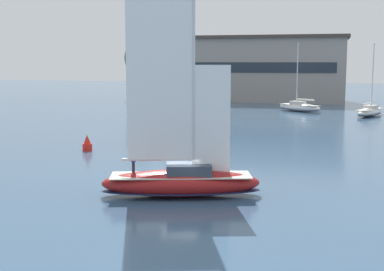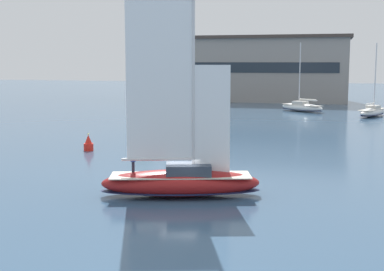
{
  "view_description": "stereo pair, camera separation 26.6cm",
  "coord_description": "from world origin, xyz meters",
  "px_view_note": "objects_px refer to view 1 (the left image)",
  "views": [
    {
      "loc": [
        9.42,
        -33.73,
        8.98
      ],
      "look_at": [
        0.0,
        3.0,
        3.72
      ],
      "focal_mm": 50.0,
      "sensor_mm": 36.0,
      "label": 1
    },
    {
      "loc": [
        9.68,
        -33.66,
        8.98
      ],
      "look_at": [
        0.0,
        3.0,
        3.72
      ],
      "focal_mm": 50.0,
      "sensor_mm": 36.0,
      "label": 2
    }
  ],
  "objects_px": {
    "tree_shore_center": "(172,64)",
    "sailboat_moored_outer_mooring": "(180,122)",
    "sailboat_moored_mid_channel": "(299,107)",
    "sailboat_moored_far_slip": "(370,111)",
    "tree_shore_left": "(139,58)",
    "sailboat_main": "(181,179)",
    "channel_buoy": "(87,144)"
  },
  "relations": [
    {
      "from": "tree_shore_center",
      "to": "sailboat_moored_outer_mooring",
      "type": "relative_size",
      "value": 1.51
    },
    {
      "from": "sailboat_moored_mid_channel",
      "to": "channel_buoy",
      "type": "height_order",
      "value": "sailboat_moored_mid_channel"
    },
    {
      "from": "tree_shore_center",
      "to": "channel_buoy",
      "type": "height_order",
      "value": "tree_shore_center"
    },
    {
      "from": "tree_shore_center",
      "to": "sailboat_moored_far_slip",
      "type": "distance_m",
      "value": 48.33
    },
    {
      "from": "sailboat_main",
      "to": "sailboat_moored_mid_channel",
      "type": "bearing_deg",
      "value": 86.19
    },
    {
      "from": "tree_shore_left",
      "to": "sailboat_main",
      "type": "bearing_deg",
      "value": -68.3
    },
    {
      "from": "sailboat_moored_mid_channel",
      "to": "sailboat_moored_far_slip",
      "type": "relative_size",
      "value": 1.03
    },
    {
      "from": "sailboat_main",
      "to": "sailboat_moored_outer_mooring",
      "type": "height_order",
      "value": "sailboat_main"
    },
    {
      "from": "sailboat_moored_mid_channel",
      "to": "sailboat_main",
      "type": "bearing_deg",
      "value": -93.81
    },
    {
      "from": "sailboat_main",
      "to": "sailboat_moored_outer_mooring",
      "type": "distance_m",
      "value": 37.95
    },
    {
      "from": "tree_shore_center",
      "to": "sailboat_moored_mid_channel",
      "type": "bearing_deg",
      "value": -32.06
    },
    {
      "from": "tree_shore_left",
      "to": "sailboat_moored_mid_channel",
      "type": "height_order",
      "value": "tree_shore_left"
    },
    {
      "from": "sailboat_moored_far_slip",
      "to": "tree_shore_left",
      "type": "bearing_deg",
      "value": 151.5
    },
    {
      "from": "sailboat_moored_far_slip",
      "to": "sailboat_moored_outer_mooring",
      "type": "distance_m",
      "value": 34.43
    },
    {
      "from": "tree_shore_left",
      "to": "sailboat_moored_far_slip",
      "type": "bearing_deg",
      "value": -28.5
    },
    {
      "from": "tree_shore_left",
      "to": "sailboat_main",
      "type": "relative_size",
      "value": 0.95
    },
    {
      "from": "tree_shore_center",
      "to": "sailboat_main",
      "type": "height_order",
      "value": "sailboat_main"
    },
    {
      "from": "tree_shore_left",
      "to": "sailboat_moored_outer_mooring",
      "type": "height_order",
      "value": "tree_shore_left"
    },
    {
      "from": "sailboat_moored_far_slip",
      "to": "sailboat_moored_outer_mooring",
      "type": "height_order",
      "value": "sailboat_moored_far_slip"
    },
    {
      "from": "sailboat_moored_far_slip",
      "to": "sailboat_main",
      "type": "bearing_deg",
      "value": -105.25
    },
    {
      "from": "tree_shore_left",
      "to": "tree_shore_center",
      "type": "relative_size",
      "value": 1.17
    },
    {
      "from": "sailboat_moored_far_slip",
      "to": "tree_shore_center",
      "type": "bearing_deg",
      "value": 149.52
    },
    {
      "from": "sailboat_moored_far_slip",
      "to": "sailboat_moored_outer_mooring",
      "type": "bearing_deg",
      "value": -139.77
    },
    {
      "from": "sailboat_main",
      "to": "sailboat_moored_far_slip",
      "type": "height_order",
      "value": "sailboat_main"
    },
    {
      "from": "tree_shore_center",
      "to": "sailboat_moored_mid_channel",
      "type": "relative_size",
      "value": 0.96
    },
    {
      "from": "sailboat_main",
      "to": "channel_buoy",
      "type": "xyz_separation_m",
      "value": [
        -14.19,
        15.46,
        -0.45
      ]
    },
    {
      "from": "tree_shore_left",
      "to": "sailboat_main",
      "type": "distance_m",
      "value": 93.02
    },
    {
      "from": "tree_shore_left",
      "to": "channel_buoy",
      "type": "relative_size",
      "value": 7.81
    },
    {
      "from": "tree_shore_left",
      "to": "sailboat_moored_far_slip",
      "type": "relative_size",
      "value": 1.16
    },
    {
      "from": "sailboat_moored_far_slip",
      "to": "sailboat_moored_outer_mooring",
      "type": "relative_size",
      "value": 1.52
    },
    {
      "from": "tree_shore_center",
      "to": "sailboat_moored_outer_mooring",
      "type": "height_order",
      "value": "tree_shore_center"
    },
    {
      "from": "tree_shore_center",
      "to": "sailboat_moored_mid_channel",
      "type": "distance_m",
      "value": 35.52
    }
  ]
}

